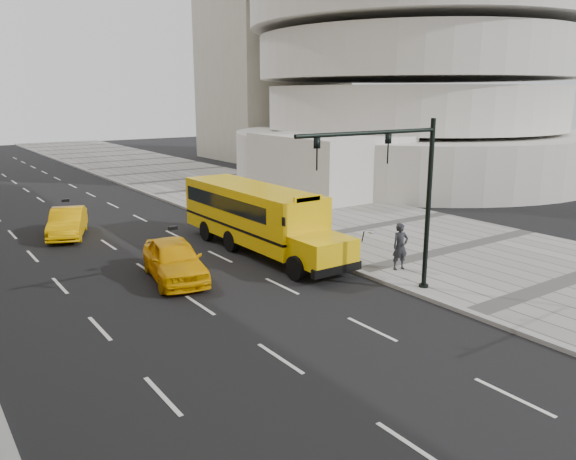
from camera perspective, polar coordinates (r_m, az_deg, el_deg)
ground at (r=24.82m, az=-12.03°, el=-3.59°), size 140.00×140.00×0.00m
sidewalk_museum at (r=31.27m, az=8.55°, el=0.25°), size 12.00×140.00×0.15m
curb_museum at (r=27.58m, az=-0.54°, el=-1.39°), size 0.30×140.00×0.15m
guggenheim at (r=56.20m, az=8.93°, el=19.93°), size 33.20×42.20×35.00m
school_bus at (r=26.53m, az=-3.42°, el=1.73°), size 2.96×11.56×3.19m
taxi_near at (r=22.77m, az=-11.47°, el=-2.97°), size 2.81×5.08×1.64m
taxi_far at (r=31.24m, az=-21.50°, el=0.69°), size 3.08×4.77×1.49m
pedestrian at (r=23.51m, az=11.33°, el=-1.65°), size 0.80×0.62×1.96m
traffic_signal at (r=19.89m, az=11.53°, el=4.32°), size 6.18×0.36×6.40m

